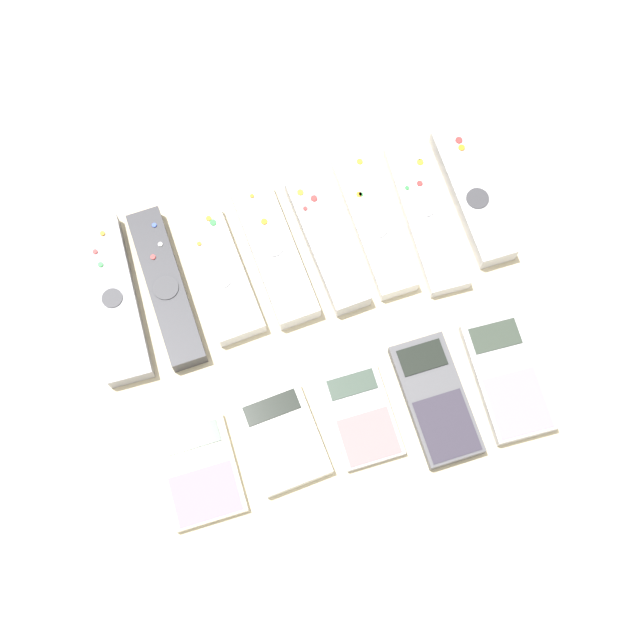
{
  "coord_description": "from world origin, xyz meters",
  "views": [
    {
      "loc": [
        -0.1,
        -0.3,
        1.04
      ],
      "look_at": [
        0.0,
        0.03,
        0.01
      ],
      "focal_mm": 50.0,
      "sensor_mm": 36.0,
      "label": 1
    }
  ],
  "objects_px": {
    "remote_2": "(220,274)",
    "calculator_4": "(507,377)",
    "remote_1": "(166,288)",
    "remote_0": "(114,299)",
    "remote_5": "(373,224)",
    "remote_6": "(426,217)",
    "calculator_2": "(362,416)",
    "remote_7": "(472,195)",
    "calculator_3": "(436,400)",
    "remote_4": "(327,243)",
    "calculator_0": "(200,472)",
    "calculator_1": "(283,439)",
    "remote_3": "(275,254)"
  },
  "relations": [
    {
      "from": "remote_2",
      "to": "calculator_4",
      "type": "bearing_deg",
      "value": -41.84
    },
    {
      "from": "remote_1",
      "to": "remote_0",
      "type": "bearing_deg",
      "value": 173.41
    },
    {
      "from": "remote_1",
      "to": "remote_5",
      "type": "height_order",
      "value": "remote_1"
    },
    {
      "from": "remote_2",
      "to": "remote_6",
      "type": "distance_m",
      "value": 0.27
    },
    {
      "from": "remote_2",
      "to": "calculator_2",
      "type": "distance_m",
      "value": 0.25
    },
    {
      "from": "remote_5",
      "to": "remote_6",
      "type": "bearing_deg",
      "value": -9.29
    },
    {
      "from": "remote_6",
      "to": "remote_7",
      "type": "height_order",
      "value": "remote_7"
    },
    {
      "from": "remote_0",
      "to": "remote_5",
      "type": "height_order",
      "value": "remote_0"
    },
    {
      "from": "remote_1",
      "to": "remote_2",
      "type": "height_order",
      "value": "remote_1"
    },
    {
      "from": "remote_0",
      "to": "calculator_3",
      "type": "xyz_separation_m",
      "value": [
        0.34,
        -0.24,
        -0.0
      ]
    },
    {
      "from": "remote_7",
      "to": "calculator_2",
      "type": "distance_m",
      "value": 0.32
    },
    {
      "from": "remote_4",
      "to": "calculator_0",
      "type": "height_order",
      "value": "remote_4"
    },
    {
      "from": "remote_2",
      "to": "calculator_1",
      "type": "xyz_separation_m",
      "value": [
        0.02,
        -0.22,
        -0.0
      ]
    },
    {
      "from": "remote_3",
      "to": "calculator_1",
      "type": "relative_size",
      "value": 1.61
    },
    {
      "from": "remote_6",
      "to": "calculator_4",
      "type": "relative_size",
      "value": 1.37
    },
    {
      "from": "remote_7",
      "to": "calculator_4",
      "type": "bearing_deg",
      "value": -100.4
    },
    {
      "from": "calculator_1",
      "to": "calculator_3",
      "type": "bearing_deg",
      "value": -6.43
    },
    {
      "from": "remote_2",
      "to": "calculator_2",
      "type": "xyz_separation_m",
      "value": [
        0.11,
        -0.22,
        -0.01
      ]
    },
    {
      "from": "remote_7",
      "to": "calculator_1",
      "type": "distance_m",
      "value": 0.4
    },
    {
      "from": "remote_3",
      "to": "calculator_2",
      "type": "relative_size",
      "value": 1.65
    },
    {
      "from": "remote_1",
      "to": "calculator_0",
      "type": "bearing_deg",
      "value": -96.65
    },
    {
      "from": "remote_3",
      "to": "calculator_0",
      "type": "bearing_deg",
      "value": -127.4
    },
    {
      "from": "remote_3",
      "to": "calculator_3",
      "type": "xyz_separation_m",
      "value": [
        0.13,
        -0.24,
        -0.0
      ]
    },
    {
      "from": "calculator_2",
      "to": "calculator_4",
      "type": "bearing_deg",
      "value": -1.73
    },
    {
      "from": "remote_6",
      "to": "calculator_4",
      "type": "bearing_deg",
      "value": -82.24
    },
    {
      "from": "remote_6",
      "to": "calculator_4",
      "type": "height_order",
      "value": "remote_6"
    },
    {
      "from": "calculator_4",
      "to": "remote_5",
      "type": "bearing_deg",
      "value": 113.25
    },
    {
      "from": "calculator_0",
      "to": "calculator_2",
      "type": "height_order",
      "value": "same"
    },
    {
      "from": "remote_2",
      "to": "remote_1",
      "type": "bearing_deg",
      "value": 174.76
    },
    {
      "from": "remote_6",
      "to": "calculator_2",
      "type": "distance_m",
      "value": 0.27
    },
    {
      "from": "remote_4",
      "to": "remote_5",
      "type": "bearing_deg",
      "value": 4.0
    },
    {
      "from": "remote_5",
      "to": "calculator_1",
      "type": "distance_m",
      "value": 0.3
    },
    {
      "from": "remote_4",
      "to": "calculator_3",
      "type": "relative_size",
      "value": 1.22
    },
    {
      "from": "calculator_3",
      "to": "remote_3",
      "type": "bearing_deg",
      "value": 118.83
    },
    {
      "from": "calculator_1",
      "to": "remote_5",
      "type": "bearing_deg",
      "value": 46.9
    },
    {
      "from": "calculator_3",
      "to": "calculator_2",
      "type": "bearing_deg",
      "value": 175.28
    },
    {
      "from": "calculator_1",
      "to": "calculator_4",
      "type": "bearing_deg",
      "value": -5.56
    },
    {
      "from": "remote_5",
      "to": "calculator_2",
      "type": "xyz_separation_m",
      "value": [
        -0.09,
        -0.23,
        -0.01
      ]
    },
    {
      "from": "remote_4",
      "to": "calculator_1",
      "type": "bearing_deg",
      "value": -122.61
    },
    {
      "from": "remote_6",
      "to": "calculator_0",
      "type": "height_order",
      "value": "remote_6"
    },
    {
      "from": "remote_4",
      "to": "calculator_2",
      "type": "distance_m",
      "value": 0.23
    },
    {
      "from": "remote_0",
      "to": "remote_6",
      "type": "xyz_separation_m",
      "value": [
        0.41,
        -0.01,
        -0.0
      ]
    },
    {
      "from": "remote_0",
      "to": "remote_3",
      "type": "distance_m",
      "value": 0.21
    },
    {
      "from": "remote_5",
      "to": "remote_0",
      "type": "bearing_deg",
      "value": 179.2
    },
    {
      "from": "remote_0",
      "to": "remote_1",
      "type": "distance_m",
      "value": 0.07
    },
    {
      "from": "remote_3",
      "to": "remote_5",
      "type": "xyz_separation_m",
      "value": [
        0.13,
        0.0,
        -0.0
      ]
    },
    {
      "from": "remote_2",
      "to": "remote_5",
      "type": "distance_m",
      "value": 0.21
    },
    {
      "from": "remote_0",
      "to": "remote_5",
      "type": "distance_m",
      "value": 0.34
    },
    {
      "from": "calculator_1",
      "to": "calculator_2",
      "type": "distance_m",
      "value": 0.1
    },
    {
      "from": "calculator_2",
      "to": "calculator_4",
      "type": "relative_size",
      "value": 0.76
    }
  ]
}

